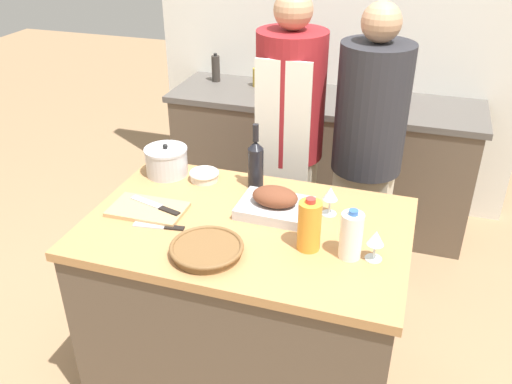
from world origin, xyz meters
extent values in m
plane|color=#9E7A56|center=(0.00, 0.00, 0.00)|extent=(12.00, 12.00, 0.00)
cube|color=brown|center=(0.00, 0.00, 0.42)|extent=(1.30, 0.84, 0.85)
cube|color=#B27F4C|center=(0.00, 0.00, 0.87)|extent=(1.34, 0.86, 0.04)
cube|color=brown|center=(0.00, 1.60, 0.42)|extent=(2.00, 0.58, 0.85)
cube|color=#56514C|center=(0.00, 1.60, 0.87)|extent=(2.06, 0.60, 0.04)
cube|color=silver|center=(0.00, 1.95, 1.27)|extent=(2.56, 0.10, 2.55)
cube|color=#BCBCC1|center=(0.09, 0.12, 0.91)|extent=(0.31, 0.23, 0.04)
ellipsoid|color=brown|center=(0.09, 0.12, 0.96)|extent=(0.20, 0.14, 0.08)
cylinder|color=brown|center=(-0.07, -0.25, 0.90)|extent=(0.26, 0.26, 0.03)
torus|color=brown|center=(-0.07, -0.25, 0.92)|extent=(0.28, 0.28, 0.02)
cube|color=tan|center=(-0.44, -0.04, 0.90)|extent=(0.33, 0.20, 0.02)
cylinder|color=#B7B7BC|center=(-0.51, 0.31, 0.95)|extent=(0.20, 0.20, 0.12)
cylinder|color=#B7B7BC|center=(-0.51, 0.31, 1.01)|extent=(0.21, 0.21, 0.01)
sphere|color=black|center=(-0.51, 0.31, 1.03)|extent=(0.02, 0.02, 0.02)
cylinder|color=beige|center=(-0.31, 0.30, 0.90)|extent=(0.13, 0.13, 0.04)
torus|color=beige|center=(-0.31, 0.30, 0.92)|extent=(0.14, 0.14, 0.02)
cylinder|color=orange|center=(0.28, -0.09, 0.99)|extent=(0.09, 0.09, 0.20)
cylinder|color=red|center=(0.28, -0.09, 1.10)|extent=(0.04, 0.04, 0.02)
cylinder|color=white|center=(0.44, -0.10, 0.98)|extent=(0.08, 0.08, 0.18)
cylinder|color=#3360B2|center=(0.44, -0.10, 1.08)|extent=(0.04, 0.04, 0.02)
cylinder|color=black|center=(-0.06, 0.32, 0.98)|extent=(0.07, 0.07, 0.19)
cone|color=black|center=(-0.06, 0.32, 1.10)|extent=(0.07, 0.07, 0.04)
cylinder|color=black|center=(-0.06, 0.32, 1.16)|extent=(0.03, 0.03, 0.08)
cylinder|color=silver|center=(0.31, 0.18, 0.89)|extent=(0.06, 0.06, 0.00)
cylinder|color=silver|center=(0.31, 0.18, 0.92)|extent=(0.01, 0.01, 0.07)
cone|color=silver|center=(0.31, 0.18, 0.99)|extent=(0.06, 0.06, 0.06)
cylinder|color=silver|center=(0.53, -0.09, 0.89)|extent=(0.06, 0.06, 0.00)
cylinder|color=silver|center=(0.53, -0.09, 0.92)|extent=(0.01, 0.01, 0.06)
cone|color=silver|center=(0.53, -0.09, 0.98)|extent=(0.06, 0.06, 0.06)
cube|color=#B7B7BC|center=(-0.46, 0.00, 0.91)|extent=(0.17, 0.07, 0.01)
cube|color=black|center=(-0.33, -0.04, 0.91)|extent=(0.10, 0.05, 0.01)
cube|color=#B7B7BC|center=(-0.38, -0.14, 0.89)|extent=(0.14, 0.05, 0.01)
cube|color=black|center=(-0.27, -0.13, 0.89)|extent=(0.08, 0.04, 0.01)
cube|color=#B22323|center=(-0.24, 1.62, 0.92)|extent=(0.18, 0.14, 0.05)
cylinder|color=#B7B7BC|center=(-0.26, 1.62, 0.99)|extent=(0.13, 0.13, 0.09)
cube|color=#B22323|center=(-0.18, 1.62, 1.02)|extent=(0.05, 0.08, 0.16)
cube|color=#B22323|center=(-0.24, 1.62, 1.14)|extent=(0.17, 0.08, 0.08)
cylinder|color=maroon|center=(0.49, 1.60, 0.98)|extent=(0.06, 0.06, 0.18)
cylinder|color=black|center=(0.49, 1.60, 1.08)|extent=(0.02, 0.02, 0.02)
cylinder|color=#332D28|center=(-0.81, 1.72, 0.98)|extent=(0.06, 0.06, 0.18)
cylinder|color=black|center=(-0.81, 1.72, 1.08)|extent=(0.02, 0.02, 0.02)
cylinder|color=#B28E2D|center=(-0.49, 1.70, 0.95)|extent=(0.07, 0.07, 0.13)
cylinder|color=black|center=(-0.49, 1.70, 1.03)|extent=(0.03, 0.03, 0.02)
cube|color=beige|center=(-0.04, 0.85, 0.41)|extent=(0.30, 0.21, 0.81)
cylinder|color=maroon|center=(-0.04, 0.85, 1.15)|extent=(0.37, 0.37, 0.68)
sphere|color=tan|center=(-0.04, 0.85, 1.59)|extent=(0.20, 0.20, 0.20)
cube|color=silver|center=(-0.04, 0.68, 0.96)|extent=(0.29, 0.02, 0.86)
cube|color=beige|center=(0.38, 0.85, 0.40)|extent=(0.31, 0.23, 0.80)
cylinder|color=#28282D|center=(0.38, 0.85, 1.13)|extent=(0.37, 0.37, 0.66)
sphere|color=tan|center=(0.38, 0.85, 1.56)|extent=(0.19, 0.19, 0.19)
camera|label=1|loc=(0.62, -1.79, 2.10)|focal=38.00mm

